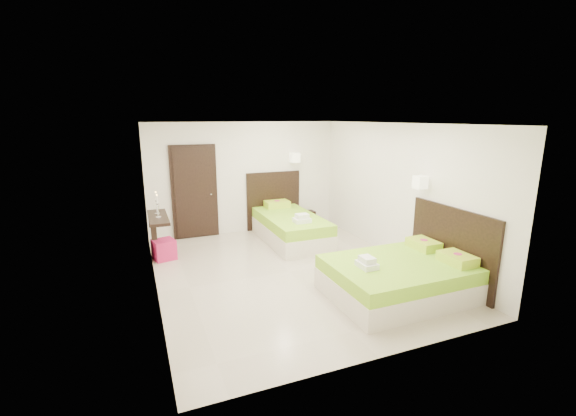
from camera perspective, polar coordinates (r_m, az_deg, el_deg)
name	(u,v)px	position (r m, az deg, el deg)	size (l,w,h in m)	color
floor	(289,272)	(7.00, 0.17, -9.40)	(5.50, 5.50, 0.00)	#BFB19E
bed_single	(289,225)	(8.63, 0.18, -2.60)	(1.35, 2.26, 1.86)	beige
bed_double	(402,276)	(6.31, 16.55, -9.57)	(2.10, 1.78, 1.73)	beige
nightstand	(305,218)	(9.86, 2.54, -1.47)	(0.42, 0.38, 0.38)	black
ottoman	(164,249)	(7.90, -17.89, -5.86)	(0.39, 0.39, 0.39)	#AF174D
door	(195,192)	(8.92, -13.67, 2.26)	(1.02, 0.15, 2.14)	black
console_shelf	(158,218)	(7.82, -18.76, -1.38)	(0.35, 1.20, 0.78)	black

